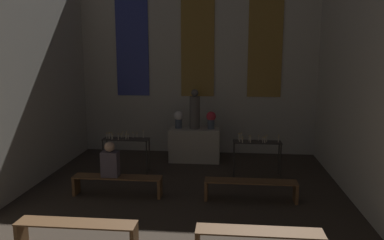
% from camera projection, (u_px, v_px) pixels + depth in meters
% --- Properties ---
extents(wall_back, '(7.29, 0.16, 5.47)m').
position_uv_depth(wall_back, '(198.00, 62.00, 11.21)').
color(wall_back, beige).
rests_on(wall_back, ground_plane).
extents(altar, '(1.42, 0.69, 0.94)m').
position_uv_depth(altar, '(195.00, 145.00, 10.64)').
color(altar, '#BCB29E').
rests_on(altar, ground_plane).
extents(statue, '(0.29, 0.29, 1.11)m').
position_uv_depth(statue, '(195.00, 111.00, 10.46)').
color(statue, '#5B5651').
rests_on(statue, altar).
extents(flower_vase_left, '(0.27, 0.27, 0.49)m').
position_uv_depth(flower_vase_left, '(179.00, 118.00, 10.55)').
color(flower_vase_left, '#4C5666').
rests_on(flower_vase_left, altar).
extents(flower_vase_right, '(0.27, 0.27, 0.49)m').
position_uv_depth(flower_vase_right, '(211.00, 119.00, 10.46)').
color(flower_vase_right, '#4C5666').
rests_on(flower_vase_right, altar).
extents(candle_rack_left, '(1.18, 0.38, 1.08)m').
position_uv_depth(candle_rack_left, '(126.00, 144.00, 9.57)').
color(candle_rack_left, '#332D28').
rests_on(candle_rack_left, ground_plane).
extents(candle_rack_right, '(1.18, 0.38, 1.07)m').
position_uv_depth(candle_rack_right, '(257.00, 147.00, 9.26)').
color(candle_rack_right, '#332D28').
rests_on(candle_rack_right, ground_plane).
extents(pew_third_left, '(1.91, 0.36, 0.43)m').
position_uv_depth(pew_third_left, '(76.00, 229.00, 5.89)').
color(pew_third_left, brown).
rests_on(pew_third_left, ground_plane).
extents(pew_third_right, '(1.91, 0.36, 0.43)m').
position_uv_depth(pew_third_right, '(259.00, 238.00, 5.62)').
color(pew_third_right, brown).
rests_on(pew_third_right, ground_plane).
extents(pew_back_left, '(1.91, 0.36, 0.43)m').
position_uv_depth(pew_back_left, '(117.00, 182.00, 8.05)').
color(pew_back_left, brown).
rests_on(pew_back_left, ground_plane).
extents(pew_back_right, '(1.91, 0.36, 0.43)m').
position_uv_depth(pew_back_right, '(251.00, 186.00, 7.78)').
color(pew_back_right, brown).
rests_on(pew_back_right, ground_plane).
extents(person_seated, '(0.36, 0.24, 0.76)m').
position_uv_depth(person_seated, '(110.00, 161.00, 7.98)').
color(person_seated, '#564C56').
rests_on(person_seated, pew_back_left).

